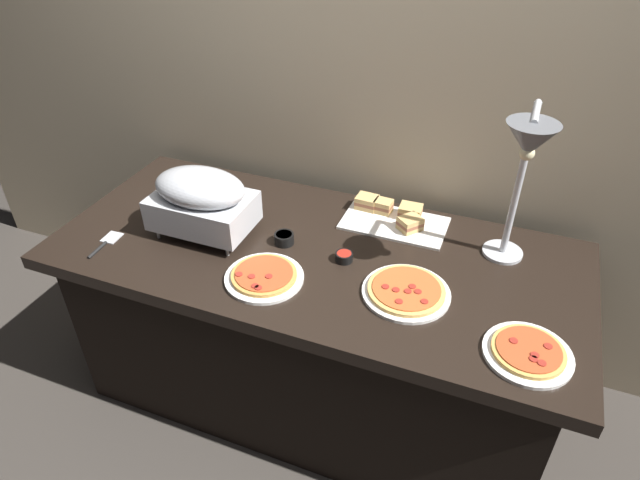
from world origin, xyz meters
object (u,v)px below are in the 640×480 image
Objects in this scene: pizza_plate_center at (528,352)px; heat_lamp at (526,156)px; sandwich_platter at (394,216)px; pizza_plate_front at (406,291)px; sauce_cup_near at (284,239)px; sauce_cup_far at (344,256)px; pizza_plate_raised_stand at (264,276)px; chafing_dish at (201,199)px; serving_spatula at (105,243)px.

heat_lamp is at bearing 110.05° from pizza_plate_center.
pizza_plate_front is at bearing -69.15° from sandwich_platter.
sauce_cup_near is 0.24m from sauce_cup_far.
pizza_plate_raised_stand is at bearing 177.94° from pizza_plate_center.
pizza_plate_center is 0.95× the size of pizza_plate_raised_stand.
sandwich_platter reaches higher than sauce_cup_far.
sandwich_platter is at bearing 58.46° from pizza_plate_raised_stand.
heat_lamp is 0.56m from pizza_plate_center.
sandwich_platter is (0.31, 0.50, 0.01)m from pizza_plate_raised_stand.
pizza_plate_center is at bearing -69.95° from heat_lamp.
pizza_plate_raised_stand is (0.32, -0.17, -0.13)m from chafing_dish.
heat_lamp is at bearing 7.46° from sauce_cup_near.
pizza_plate_front is 0.50m from sauce_cup_near.
pizza_plate_front is at bearing -4.92° from chafing_dish.
sauce_cup_near is at bearing 8.01° from chafing_dish.
pizza_plate_front is at bearing -12.79° from sauce_cup_near.
sauce_cup_far is at bearing 2.95° from chafing_dish.
chafing_dish is 0.33m from sauce_cup_near.
heat_lamp is (1.05, 0.14, 0.30)m from chafing_dish.
sauce_cup_near is (0.30, 0.04, -0.12)m from chafing_dish.
sandwich_platter reaches higher than sauce_cup_near.
pizza_plate_center is 0.76m from sandwich_platter.
heat_lamp is 0.55m from pizza_plate_front.
sandwich_platter is 2.29× the size of serving_spatula.
pizza_plate_raised_stand reaches higher than serving_spatula.
chafing_dish is 0.63× the size of heat_lamp.
heat_lamp is at bearing -24.85° from sandwich_platter.
pizza_plate_raised_stand is at bearing 2.98° from serving_spatula.
pizza_plate_raised_stand is 1.55× the size of serving_spatula.
pizza_plate_raised_stand is 0.29m from sauce_cup_far.
serving_spatula is at bearing -158.10° from sauce_cup_near.
chafing_dish is at bearing 152.71° from pizza_plate_raised_stand.
heat_lamp is 0.90m from pizza_plate_raised_stand.
pizza_plate_raised_stand is 4.29× the size of sauce_cup_far.
pizza_plate_raised_stand is 0.63m from serving_spatula.
sandwich_platter is at bearing 29.68° from serving_spatula.
serving_spatula is (-1.09, -0.13, -0.01)m from pizza_plate_front.
chafing_dish is at bearing 33.46° from serving_spatula.
serving_spatula is at bearing -179.91° from pizza_plate_center.
serving_spatula is (-0.60, -0.24, -0.02)m from sauce_cup_near.
pizza_plate_center is at bearing -19.64° from sauce_cup_far.
pizza_plate_front and pizza_plate_raised_stand have the same top height.
serving_spatula is (-0.30, -0.20, -0.14)m from chafing_dish.
pizza_plate_center is (0.12, -0.34, -0.43)m from heat_lamp.
pizza_plate_center is at bearing -15.44° from sauce_cup_near.
serving_spatula is at bearing -165.85° from heat_lamp.
sauce_cup_near reaches higher than serving_spatula.
sauce_cup_far is 0.87m from serving_spatula.
serving_spatula is at bearing -146.54° from chafing_dish.
sauce_cup_far is (-0.09, -0.30, -0.00)m from sandwich_platter.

